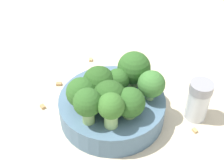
# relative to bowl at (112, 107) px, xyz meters

# --- Properties ---
(ground_plane) EXTENTS (3.00, 3.00, 0.00)m
(ground_plane) POSITION_rel_bowl_xyz_m (0.00, 0.00, -0.02)
(ground_plane) COLOR beige
(bowl) EXTENTS (0.17, 0.17, 0.04)m
(bowl) POSITION_rel_bowl_xyz_m (0.00, 0.00, 0.00)
(bowl) COLOR slate
(bowl) RESTS_ON ground_plane
(broccoli_floret_0) EXTENTS (0.04, 0.04, 0.05)m
(broccoli_floret_0) POSITION_rel_bowl_xyz_m (0.01, 0.00, 0.05)
(broccoli_floret_0) COLOR #8EB770
(broccoli_floret_0) RESTS_ON bowl
(broccoli_floret_1) EXTENTS (0.05, 0.05, 0.05)m
(broccoli_floret_1) POSITION_rel_bowl_xyz_m (-0.02, -0.01, 0.05)
(broccoli_floret_1) COLOR #84AD66
(broccoli_floret_1) RESTS_ON bowl
(broccoli_floret_2) EXTENTS (0.04, 0.04, 0.05)m
(broccoli_floret_2) POSITION_rel_bowl_xyz_m (-0.01, -0.04, 0.04)
(broccoli_floret_2) COLOR #7A9E5B
(broccoli_floret_2) RESTS_ON bowl
(broccoli_floret_3) EXTENTS (0.04, 0.04, 0.06)m
(broccoli_floret_3) POSITION_rel_bowl_xyz_m (-0.06, -0.00, 0.06)
(broccoli_floret_3) COLOR #84AD66
(broccoli_floret_3) RESTS_ON bowl
(broccoli_floret_4) EXTENTS (0.05, 0.05, 0.05)m
(broccoli_floret_4) POSITION_rel_bowl_xyz_m (-0.01, 0.02, 0.05)
(broccoli_floret_4) COLOR #8EB770
(broccoli_floret_4) RESTS_ON bowl
(broccoli_floret_5) EXTENTS (0.05, 0.05, 0.06)m
(broccoli_floret_5) POSITION_rel_bowl_xyz_m (0.05, -0.01, 0.05)
(broccoli_floret_5) COLOR #7A9E5B
(broccoli_floret_5) RESTS_ON bowl
(broccoli_floret_6) EXTENTS (0.05, 0.05, 0.05)m
(broccoli_floret_6) POSITION_rel_bowl_xyz_m (-0.04, 0.03, 0.05)
(broccoli_floret_6) COLOR #7A9E5B
(broccoli_floret_6) RESTS_ON bowl
(broccoli_floret_7) EXTENTS (0.04, 0.04, 0.06)m
(broccoli_floret_7) POSITION_rel_bowl_xyz_m (-0.05, -0.03, 0.05)
(broccoli_floret_7) COLOR #8EB770
(broccoli_floret_7) RESTS_ON bowl
(broccoli_floret_8) EXTENTS (0.04, 0.04, 0.05)m
(broccoli_floret_8) POSITION_rel_bowl_xyz_m (0.03, -0.05, 0.05)
(broccoli_floret_8) COLOR #8EB770
(broccoli_floret_8) RESTS_ON bowl
(pepper_shaker) EXTENTS (0.04, 0.04, 0.07)m
(pepper_shaker) POSITION_rel_bowl_xyz_m (0.08, -0.11, 0.02)
(pepper_shaker) COLOR silver
(pepper_shaker) RESTS_ON ground_plane
(almond_crumb_0) EXTENTS (0.01, 0.01, 0.01)m
(almond_crumb_0) POSITION_rel_bowl_xyz_m (-0.05, 0.11, -0.02)
(almond_crumb_0) COLOR #AD7F4C
(almond_crumb_0) RESTS_ON ground_plane
(almond_crumb_1) EXTENTS (0.01, 0.01, 0.01)m
(almond_crumb_1) POSITION_rel_bowl_xyz_m (0.01, 0.12, -0.01)
(almond_crumb_1) COLOR #AD7F4C
(almond_crumb_1) RESTS_ON ground_plane
(almond_crumb_2) EXTENTS (0.01, 0.01, 0.01)m
(almond_crumb_2) POSITION_rel_bowl_xyz_m (0.05, -0.12, -0.02)
(almond_crumb_2) COLOR tan
(almond_crumb_2) RESTS_ON ground_plane
(almond_crumb_3) EXTENTS (0.01, 0.01, 0.01)m
(almond_crumb_3) POSITION_rel_bowl_xyz_m (0.10, 0.12, -0.02)
(almond_crumb_3) COLOR tan
(almond_crumb_3) RESTS_ON ground_plane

